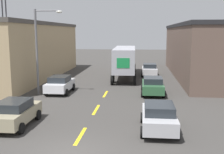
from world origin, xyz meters
TOP-DOWN VIEW (x-y plane):
  - road_centerline at (0.00, 7.63)m, footprint 0.20×13.18m
  - warehouse_left at (-14.09, 21.20)m, footprint 13.59×23.09m
  - warehouse_right at (13.34, 24.72)m, footprint 12.08×24.79m
  - semi_truck at (1.17, 23.15)m, footprint 3.04×13.08m
  - parked_car_left_far at (-4.27, 13.03)m, footprint 2.08×4.16m
  - parked_car_left_near at (-4.27, 3.60)m, footprint 2.08×4.16m
  - parked_car_right_mid at (4.27, 13.24)m, footprint 2.08×4.16m
  - parked_car_right_far at (4.27, 24.35)m, footprint 2.08×4.16m
  - parked_car_right_near at (4.27, 3.72)m, footprint 2.08×4.16m
  - street_lamp at (-5.79, 12.30)m, footprint 2.55×0.32m

SIDE VIEW (x-z plane):
  - road_centerline at x=0.00m, z-range 0.00..0.01m
  - parked_car_left_far at x=-4.27m, z-range 0.03..1.61m
  - parked_car_left_near at x=-4.27m, z-range 0.03..1.61m
  - parked_car_right_mid at x=4.27m, z-range 0.03..1.61m
  - parked_car_right_far at x=4.27m, z-range 0.03..1.61m
  - parked_car_right_near at x=4.27m, z-range 0.03..1.61m
  - semi_truck at x=1.17m, z-range 0.41..4.16m
  - warehouse_right at x=13.34m, z-range 0.00..6.61m
  - warehouse_left at x=-14.09m, z-range 0.00..6.77m
  - street_lamp at x=-5.79m, z-range 0.64..8.21m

